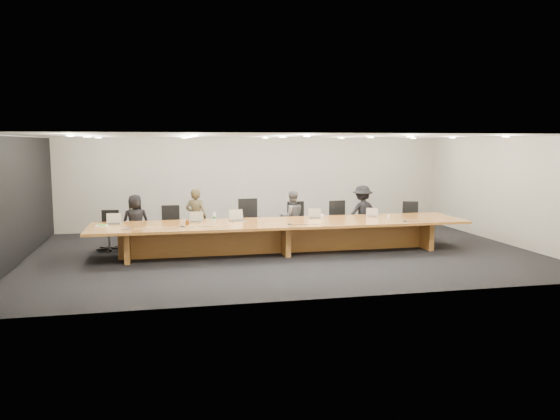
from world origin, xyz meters
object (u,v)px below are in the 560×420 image
at_px(person_b, 196,217).
at_px(laptop_e, 372,212).
at_px(chair_far_right, 411,220).
at_px(mic_right, 405,221).
at_px(chair_mid_left, 249,221).
at_px(chair_right, 341,221).
at_px(amber_mug, 187,222).
at_px(paper_cup_near, 322,216).
at_px(paper_cup_far, 388,216).
at_px(laptop_a, 114,219).
at_px(person_a, 136,222).
at_px(conference_table, 283,231).
at_px(water_bottle, 214,218).
at_px(chair_far_left, 109,230).
at_px(mic_center, 290,224).
at_px(av_box, 126,229).
at_px(person_c, 292,217).
at_px(chair_left, 171,226).
at_px(laptop_c, 238,215).
at_px(person_d, 362,213).
at_px(chair_mid_right, 298,222).
at_px(laptop_d, 315,213).
at_px(mic_left, 182,226).

relative_size(person_b, laptop_e, 5.11).
bearing_deg(chair_far_right, mic_right, -102.39).
xyz_separation_m(chair_mid_left, chair_right, (2.48, -0.06, -0.05)).
height_order(laptop_e, amber_mug, laptop_e).
xyz_separation_m(paper_cup_near, paper_cup_far, (1.66, -0.30, -0.01)).
relative_size(person_b, mic_right, 11.56).
xyz_separation_m(laptop_a, amber_mug, (1.67, -0.37, -0.08)).
bearing_deg(person_a, amber_mug, 126.13).
bearing_deg(chair_right, conference_table, -156.86).
height_order(conference_table, water_bottle, water_bottle).
relative_size(chair_far_left, mic_center, 8.07).
height_order(chair_right, av_box, chair_right).
relative_size(conference_table, person_b, 6.02).
bearing_deg(conference_table, person_c, 67.09).
distance_m(chair_far_right, person_b, 5.91).
xyz_separation_m(chair_left, laptop_e, (5.05, -0.86, 0.33)).
distance_m(paper_cup_far, av_box, 6.39).
relative_size(conference_table, person_c, 6.53).
xyz_separation_m(laptop_c, laptop_e, (3.46, 0.04, -0.03)).
bearing_deg(paper_cup_far, chair_left, 168.23).
height_order(chair_far_left, paper_cup_far, chair_far_left).
distance_m(paper_cup_near, mic_right, 2.04).
xyz_separation_m(person_d, paper_cup_near, (-1.40, -0.88, 0.06)).
distance_m(chair_right, av_box, 5.70).
bearing_deg(chair_far_right, mic_center, -138.91).
xyz_separation_m(chair_left, mic_right, (5.52, -1.82, 0.23)).
xyz_separation_m(chair_far_left, mic_right, (7.02, -1.82, 0.27)).
bearing_deg(chair_mid_right, paper_cup_near, -68.12).
relative_size(chair_mid_right, person_b, 0.73).
distance_m(chair_mid_left, paper_cup_near, 1.92).
relative_size(av_box, mic_center, 1.55).
distance_m(person_d, laptop_d, 1.81).
xyz_separation_m(person_a, laptop_c, (2.44, -0.81, 0.20)).
height_order(conference_table, av_box, av_box).
xyz_separation_m(chair_far_right, water_bottle, (-5.54, -0.98, 0.36)).
relative_size(chair_far_left, person_b, 0.67).
bearing_deg(water_bottle, av_box, -162.20).
xyz_separation_m(chair_far_right, av_box, (-7.52, -1.61, 0.25)).
height_order(amber_mug, av_box, amber_mug).
height_order(person_c, mic_center, person_c).
distance_m(person_a, paper_cup_far, 6.33).
xyz_separation_m(amber_mug, mic_left, (-0.13, -0.34, -0.04)).
distance_m(chair_far_right, laptop_e, 1.75).
height_order(chair_mid_right, mic_left, chair_mid_right).
distance_m(laptop_d, paper_cup_near, 0.21).
xyz_separation_m(chair_left, person_b, (0.64, 0.06, 0.21)).
bearing_deg(person_d, laptop_d, 19.65).
height_order(chair_mid_left, chair_mid_right, chair_mid_left).
xyz_separation_m(conference_table, water_bottle, (-1.62, 0.22, 0.35)).
distance_m(person_a, person_b, 1.50).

